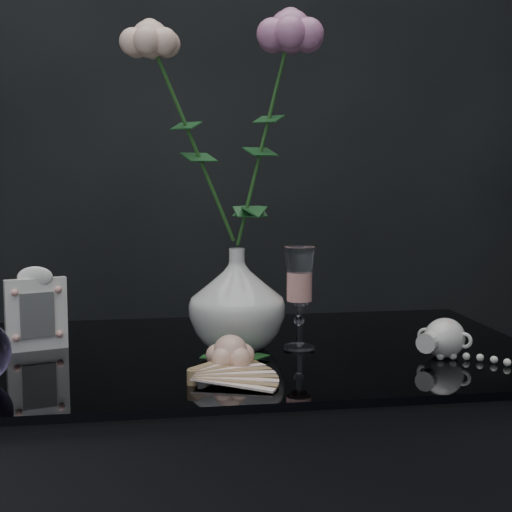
{
  "coord_description": "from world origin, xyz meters",
  "views": [
    {
      "loc": [
        -0.13,
        -1.18,
        1.06
      ],
      "look_at": [
        0.06,
        -0.01,
        0.92
      ],
      "focal_mm": 55.0,
      "sensor_mm": 36.0,
      "label": 1
    }
  ],
  "objects": [
    {
      "name": "vase",
      "position": [
        0.04,
        0.06,
        0.84
      ],
      "size": [
        0.18,
        0.18,
        0.16
      ],
      "primitive_type": "imported",
      "rotation": [
        0.0,
        0.0,
        -0.14
      ],
      "color": "silver",
      "rests_on": "table"
    },
    {
      "name": "wine_glass",
      "position": [
        0.14,
        0.04,
        0.85
      ],
      "size": [
        0.06,
        0.06,
        0.17
      ],
      "primitive_type": null,
      "rotation": [
        0.0,
        0.0,
        -0.25
      ],
      "color": "white",
      "rests_on": "table"
    },
    {
      "name": "picture_frame",
      "position": [
        -0.28,
        0.11,
        0.83
      ],
      "size": [
        0.12,
        0.1,
        0.14
      ],
      "primitive_type": null,
      "rotation": [
        0.0,
        0.0,
        0.3
      ],
      "color": "white",
      "rests_on": "table"
    },
    {
      "name": "paper_fan",
      "position": [
        -0.05,
        -0.14,
        0.77
      ],
      "size": [
        0.25,
        0.2,
        0.02
      ],
      "primitive_type": null,
      "rotation": [
        0.0,
        0.0,
        -0.07
      ],
      "color": "#FEEFCB",
      "rests_on": "table"
    },
    {
      "name": "loose_rose",
      "position": [
        0.01,
        -0.08,
        0.79
      ],
      "size": [
        0.15,
        0.18,
        0.05
      ],
      "primitive_type": null,
      "rotation": [
        0.0,
        0.0,
        0.22
      ],
      "color": "#DAA68D",
      "rests_on": "table"
    },
    {
      "name": "pearl_jar",
      "position": [
        0.35,
        -0.04,
        0.79
      ],
      "size": [
        0.31,
        0.31,
        0.06
      ],
      "primitive_type": null,
      "rotation": [
        0.0,
        0.0,
        -0.72
      ],
      "color": "silver",
      "rests_on": "table"
    },
    {
      "name": "roses",
      "position": [
        0.03,
        0.06,
        1.14
      ],
      "size": [
        0.3,
        0.12,
        0.44
      ],
      "color": "beige",
      "rests_on": "vase"
    }
  ]
}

